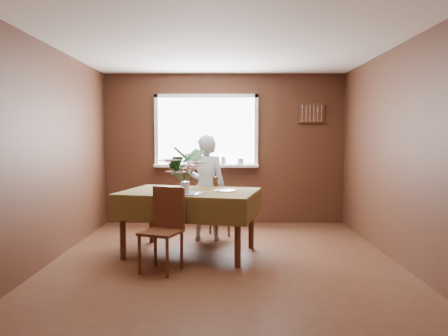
{
  "coord_description": "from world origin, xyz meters",
  "views": [
    {
      "loc": [
        0.02,
        -5.05,
        1.44
      ],
      "look_at": [
        0.0,
        0.55,
        1.05
      ],
      "focal_mm": 35.0,
      "sensor_mm": 36.0,
      "label": 1
    }
  ],
  "objects_px": {
    "dining_table": "(190,198)",
    "chair_near": "(164,225)",
    "chair_far": "(210,204)",
    "seated_woman": "(206,188)",
    "flower_bouquet": "(185,167)"
  },
  "relations": [
    {
      "from": "seated_woman",
      "to": "chair_near",
      "type": "bearing_deg",
      "value": 77.47
    },
    {
      "from": "chair_near",
      "to": "dining_table",
      "type": "bearing_deg",
      "value": 92.28
    },
    {
      "from": "dining_table",
      "to": "chair_near",
      "type": "xyz_separation_m",
      "value": [
        -0.22,
        -0.66,
        -0.2
      ]
    },
    {
      "from": "chair_far",
      "to": "chair_near",
      "type": "relative_size",
      "value": 1.0
    },
    {
      "from": "chair_far",
      "to": "chair_near",
      "type": "bearing_deg",
      "value": 105.62
    },
    {
      "from": "chair_far",
      "to": "seated_woman",
      "type": "height_order",
      "value": "seated_woman"
    },
    {
      "from": "chair_far",
      "to": "chair_near",
      "type": "xyz_separation_m",
      "value": [
        -0.44,
        -1.49,
        0.0
      ]
    },
    {
      "from": "seated_woman",
      "to": "flower_bouquet",
      "type": "bearing_deg",
      "value": 81.26
    },
    {
      "from": "chair_far",
      "to": "seated_woman",
      "type": "relative_size",
      "value": 0.61
    },
    {
      "from": "dining_table",
      "to": "flower_bouquet",
      "type": "relative_size",
      "value": 3.33
    },
    {
      "from": "chair_far",
      "to": "flower_bouquet",
      "type": "height_order",
      "value": "flower_bouquet"
    },
    {
      "from": "chair_near",
      "to": "flower_bouquet",
      "type": "distance_m",
      "value": 0.76
    },
    {
      "from": "seated_woman",
      "to": "flower_bouquet",
      "type": "height_order",
      "value": "seated_woman"
    },
    {
      "from": "dining_table",
      "to": "chair_near",
      "type": "distance_m",
      "value": 0.72
    },
    {
      "from": "flower_bouquet",
      "to": "chair_far",
      "type": "bearing_deg",
      "value": 76.5
    }
  ]
}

